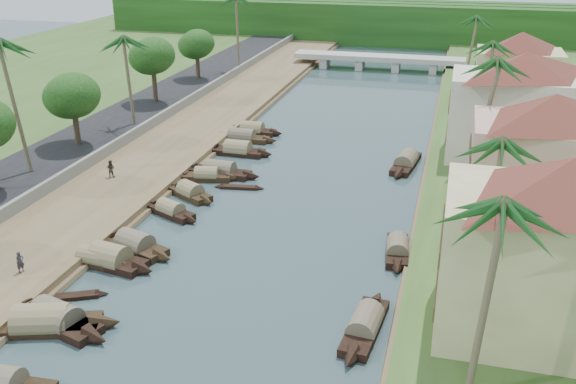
# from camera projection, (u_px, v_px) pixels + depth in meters

# --- Properties ---
(ground) EXTENTS (220.00, 220.00, 0.00)m
(ground) POSITION_uv_depth(u_px,v_px,m) (234.00, 286.00, 42.44)
(ground) COLOR #33474C
(ground) RESTS_ON ground
(left_bank) EXTENTS (10.00, 180.00, 0.80)m
(left_bank) POSITION_uv_depth(u_px,v_px,m) (149.00, 161.00, 63.95)
(left_bank) COLOR brown
(left_bank) RESTS_ON ground
(right_bank) EXTENTS (16.00, 180.00, 1.20)m
(right_bank) POSITION_uv_depth(u_px,v_px,m) (518.00, 194.00, 55.54)
(right_bank) COLOR #334E1F
(right_bank) RESTS_ON ground
(road) EXTENTS (8.00, 180.00, 1.40)m
(road) POSITION_uv_depth(u_px,v_px,m) (73.00, 151.00, 65.85)
(road) COLOR black
(road) RESTS_ON ground
(retaining_wall) EXTENTS (0.40, 180.00, 1.10)m
(retaining_wall) POSITION_uv_depth(u_px,v_px,m) (110.00, 148.00, 64.58)
(retaining_wall) COLOR gray
(retaining_wall) RESTS_ON left_bank
(treeline) EXTENTS (120.00, 14.00, 8.00)m
(treeline) POSITION_uv_depth(u_px,v_px,m) (397.00, 23.00, 130.19)
(treeline) COLOR #12370F
(treeline) RESTS_ON ground
(bridge) EXTENTS (28.00, 4.00, 2.40)m
(bridge) POSITION_uv_depth(u_px,v_px,m) (378.00, 59.00, 106.06)
(bridge) COLOR #A6A69C
(bridge) RESTS_ON ground
(building_near) EXTENTS (14.85, 14.85, 10.20)m
(building_near) POSITION_uv_depth(u_px,v_px,m) (559.00, 248.00, 33.69)
(building_near) COLOR beige
(building_near) RESTS_ON right_bank
(building_mid) EXTENTS (14.11, 14.11, 9.70)m
(building_mid) POSITION_uv_depth(u_px,v_px,m) (547.00, 156.00, 47.83)
(building_mid) COLOR #D3A995
(building_mid) RESTS_ON right_bank
(building_far) EXTENTS (15.59, 15.59, 10.20)m
(building_far) POSITION_uv_depth(u_px,v_px,m) (521.00, 106.00, 60.48)
(building_far) COLOR silver
(building_far) RESTS_ON right_bank
(building_distant) EXTENTS (12.62, 12.62, 9.20)m
(building_distant) POSITION_uv_depth(u_px,v_px,m) (518.00, 69.00, 78.29)
(building_distant) COLOR beige
(building_distant) RESTS_ON right_bank
(sampan_2) EXTENTS (9.46, 4.71, 2.43)m
(sampan_2) POSITION_uv_depth(u_px,v_px,m) (42.00, 324.00, 37.65)
(sampan_2) COLOR black
(sampan_2) RESTS_ON ground
(sampan_3) EXTENTS (8.60, 4.09, 2.27)m
(sampan_3) POSITION_uv_depth(u_px,v_px,m) (57.00, 319.00, 38.07)
(sampan_3) COLOR black
(sampan_3) RESTS_ON ground
(sampan_4) EXTENTS (6.37, 1.85, 1.85)m
(sampan_4) POSITION_uv_depth(u_px,v_px,m) (95.00, 259.00, 44.98)
(sampan_4) COLOR black
(sampan_4) RESTS_ON ground
(sampan_5) EXTENTS (7.65, 3.14, 2.36)m
(sampan_5) POSITION_uv_depth(u_px,v_px,m) (110.00, 260.00, 44.88)
(sampan_5) COLOR black
(sampan_5) RESTS_ON ground
(sampan_6) EXTENTS (7.47, 4.09, 2.20)m
(sampan_6) POSITION_uv_depth(u_px,v_px,m) (135.00, 245.00, 46.90)
(sampan_6) COLOR black
(sampan_6) RESTS_ON ground
(sampan_7) EXTENTS (6.33, 3.85, 1.77)m
(sampan_7) POSITION_uv_depth(u_px,v_px,m) (171.00, 211.00, 52.66)
(sampan_7) COLOR black
(sampan_7) RESTS_ON ground
(sampan_8) EXTENTS (6.05, 4.38, 1.95)m
(sampan_8) POSITION_uv_depth(u_px,v_px,m) (190.00, 193.00, 56.22)
(sampan_8) COLOR black
(sampan_8) RESTS_ON ground
(sampan_9) EXTENTS (8.50, 2.22, 2.14)m
(sampan_9) POSITION_uv_depth(u_px,v_px,m) (220.00, 171.00, 61.16)
(sampan_9) COLOR black
(sampan_9) RESTS_ON ground
(sampan_10) EXTENTS (6.43, 2.44, 1.80)m
(sampan_10) POSITION_uv_depth(u_px,v_px,m) (207.00, 176.00, 60.01)
(sampan_10) COLOR black
(sampan_10) RESTS_ON ground
(sampan_11) EXTENTS (7.77, 2.09, 2.22)m
(sampan_11) POSITION_uv_depth(u_px,v_px,m) (238.00, 151.00, 66.81)
(sampan_11) COLOR black
(sampan_11) RESTS_ON ground
(sampan_12) EXTENTS (8.42, 1.81, 2.02)m
(sampan_12) POSITION_uv_depth(u_px,v_px,m) (242.00, 137.00, 71.05)
(sampan_12) COLOR black
(sampan_12) RESTS_ON ground
(sampan_13) EXTENTS (7.47, 1.91, 2.06)m
(sampan_13) POSITION_uv_depth(u_px,v_px,m) (252.00, 130.00, 73.47)
(sampan_13) COLOR black
(sampan_13) RESTS_ON ground
(sampan_14) EXTENTS (2.30, 8.36, 2.03)m
(sampan_14) POSITION_uv_depth(u_px,v_px,m) (365.00, 326.00, 37.47)
(sampan_14) COLOR black
(sampan_14) RESTS_ON ground
(sampan_15) EXTENTS (2.07, 6.97, 1.89)m
(sampan_15) POSITION_uv_depth(u_px,v_px,m) (397.00, 250.00, 46.31)
(sampan_15) COLOR black
(sampan_15) RESTS_ON ground
(sampan_16) EXTENTS (2.80, 9.13, 2.19)m
(sampan_16) POSITION_uv_depth(u_px,v_px,m) (406.00, 162.00, 63.46)
(sampan_16) COLOR black
(sampan_16) RESTS_ON ground
(canoe_1) EXTENTS (4.56, 2.76, 0.76)m
(canoe_1) POSITION_uv_depth(u_px,v_px,m) (72.00, 297.00, 40.95)
(canoe_1) COLOR black
(canoe_1) RESTS_ON ground
(canoe_2) EXTENTS (4.77, 1.37, 0.69)m
(canoe_2) POSITION_uv_depth(u_px,v_px,m) (239.00, 188.00, 58.15)
(canoe_2) COLOR black
(canoe_2) RESTS_ON ground
(palm_0) EXTENTS (3.20, 3.20, 11.58)m
(palm_0) POSITION_uv_depth(u_px,v_px,m) (495.00, 208.00, 27.10)
(palm_0) COLOR #74644D
(palm_0) RESTS_ON ground
(palm_1) EXTENTS (3.20, 3.20, 10.01)m
(palm_1) POSITION_uv_depth(u_px,v_px,m) (502.00, 144.00, 39.81)
(palm_1) COLOR #74644D
(palm_1) RESTS_ON ground
(palm_2) EXTENTS (3.20, 3.20, 12.43)m
(palm_2) POSITION_uv_depth(u_px,v_px,m) (485.00, 64.00, 51.43)
(palm_2) COLOR #74644D
(palm_2) RESTS_ON ground
(palm_3) EXTENTS (3.20, 3.20, 10.62)m
(palm_3) POSITION_uv_depth(u_px,v_px,m) (490.00, 45.00, 69.99)
(palm_3) COLOR #74644D
(palm_3) RESTS_ON ground
(palm_5) EXTENTS (3.20, 3.20, 13.16)m
(palm_5) POSITION_uv_depth(u_px,v_px,m) (8.00, 46.00, 54.09)
(palm_5) COLOR #74644D
(palm_5) RESTS_ON ground
(palm_6) EXTENTS (3.20, 3.20, 11.08)m
(palm_6) POSITION_uv_depth(u_px,v_px,m) (126.00, 40.00, 68.99)
(palm_6) COLOR #74644D
(palm_6) RESTS_ON ground
(palm_7) EXTENTS (3.20, 3.20, 11.42)m
(palm_7) POSITION_uv_depth(u_px,v_px,m) (472.00, 19.00, 83.91)
(palm_7) COLOR #74644D
(palm_7) RESTS_ON ground
(tree_3) EXTENTS (5.30, 5.30, 7.20)m
(tree_3) POSITION_uv_depth(u_px,v_px,m) (72.00, 97.00, 63.87)
(tree_3) COLOR #473828
(tree_3) RESTS_ON ground
(tree_4) EXTENTS (5.29, 5.29, 7.93)m
(tree_4) POSITION_uv_depth(u_px,v_px,m) (152.00, 57.00, 79.66)
(tree_4) COLOR #473828
(tree_4) RESTS_ON ground
(tree_5) EXTENTS (4.79, 4.79, 6.87)m
(tree_5) POSITION_uv_depth(u_px,v_px,m) (197.00, 45.00, 92.66)
(tree_5) COLOR #473828
(tree_5) RESTS_ON ground
(person_near) EXTENTS (0.56, 0.64, 1.47)m
(person_near) POSITION_uv_depth(u_px,v_px,m) (20.00, 262.00, 42.27)
(person_near) COLOR #292932
(person_near) RESTS_ON left_bank
(person_far) EXTENTS (0.84, 0.68, 1.61)m
(person_far) POSITION_uv_depth(u_px,v_px,m) (111.00, 168.00, 58.44)
(person_far) COLOR #343124
(person_far) RESTS_ON left_bank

